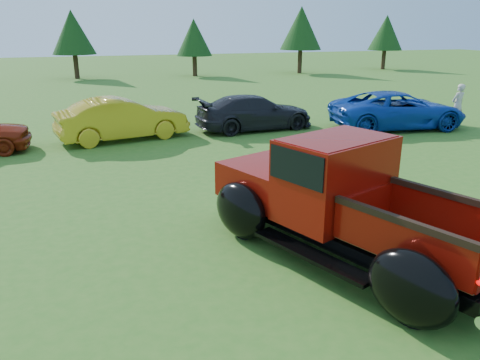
{
  "coord_description": "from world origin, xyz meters",
  "views": [
    {
      "loc": [
        -2.73,
        -7.54,
        3.85
      ],
      "look_at": [
        -0.14,
        0.2,
        1.15
      ],
      "focal_mm": 35.0,
      "sensor_mm": 36.0,
      "label": 1
    }
  ],
  "objects_px": {
    "pickup_truck": "(333,197)",
    "spectator": "(458,105)",
    "tree_mid_right": "(194,37)",
    "tree_mid_left": "(73,32)",
    "show_car_blue": "(398,110)",
    "tree_east": "(301,28)",
    "show_car_yellow": "(122,119)",
    "show_car_grey": "(255,112)",
    "tree_far_east": "(386,33)"
  },
  "relations": [
    {
      "from": "tree_mid_left",
      "to": "show_car_grey",
      "type": "bearing_deg",
      "value": -73.3
    },
    {
      "from": "tree_far_east",
      "to": "pickup_truck",
      "type": "height_order",
      "value": "tree_far_east"
    },
    {
      "from": "show_car_blue",
      "to": "show_car_yellow",
      "type": "bearing_deg",
      "value": 89.57
    },
    {
      "from": "tree_east",
      "to": "tree_mid_right",
      "type": "bearing_deg",
      "value": 176.82
    },
    {
      "from": "tree_far_east",
      "to": "pickup_truck",
      "type": "relative_size",
      "value": 0.82
    },
    {
      "from": "show_car_grey",
      "to": "show_car_blue",
      "type": "relative_size",
      "value": 0.88
    },
    {
      "from": "show_car_grey",
      "to": "show_car_blue",
      "type": "xyz_separation_m",
      "value": [
        5.38,
        -1.57,
        0.06
      ]
    },
    {
      "from": "show_car_blue",
      "to": "show_car_grey",
      "type": "bearing_deg",
      "value": 81.07
    },
    {
      "from": "show_car_yellow",
      "to": "show_car_grey",
      "type": "bearing_deg",
      "value": -99.73
    },
    {
      "from": "spectator",
      "to": "show_car_grey",
      "type": "bearing_deg",
      "value": -23.62
    },
    {
      "from": "pickup_truck",
      "to": "show_car_yellow",
      "type": "distance_m",
      "value": 10.29
    },
    {
      "from": "tree_far_east",
      "to": "spectator",
      "type": "distance_m",
      "value": 26.33
    },
    {
      "from": "tree_far_east",
      "to": "show_car_grey",
      "type": "distance_m",
      "value": 29.59
    },
    {
      "from": "tree_mid_left",
      "to": "show_car_yellow",
      "type": "height_order",
      "value": "tree_mid_left"
    },
    {
      "from": "pickup_truck",
      "to": "show_car_blue",
      "type": "relative_size",
      "value": 1.13
    },
    {
      "from": "tree_far_east",
      "to": "show_car_grey",
      "type": "xyz_separation_m",
      "value": [
        -20.5,
        -21.18,
        -2.58
      ]
    },
    {
      "from": "tree_far_east",
      "to": "show_car_blue",
      "type": "relative_size",
      "value": 0.92
    },
    {
      "from": "spectator",
      "to": "show_car_blue",
      "type": "bearing_deg",
      "value": -16.83
    },
    {
      "from": "show_car_yellow",
      "to": "show_car_grey",
      "type": "height_order",
      "value": "show_car_yellow"
    },
    {
      "from": "show_car_yellow",
      "to": "spectator",
      "type": "xyz_separation_m",
      "value": [
        13.0,
        -1.72,
        0.09
      ]
    },
    {
      "from": "tree_east",
      "to": "show_car_grey",
      "type": "relative_size",
      "value": 1.18
    },
    {
      "from": "tree_mid_right",
      "to": "show_car_grey",
      "type": "bearing_deg",
      "value": -96.89
    },
    {
      "from": "tree_east",
      "to": "show_car_blue",
      "type": "distance_m",
      "value": 22.79
    },
    {
      "from": "tree_mid_left",
      "to": "show_car_grey",
      "type": "relative_size",
      "value": 1.09
    },
    {
      "from": "tree_mid_right",
      "to": "pickup_truck",
      "type": "height_order",
      "value": "tree_mid_right"
    },
    {
      "from": "pickup_truck",
      "to": "show_car_yellow",
      "type": "bearing_deg",
      "value": 84.81
    },
    {
      "from": "tree_mid_right",
      "to": "pickup_truck",
      "type": "relative_size",
      "value": 0.75
    },
    {
      "from": "pickup_truck",
      "to": "spectator",
      "type": "height_order",
      "value": "pickup_truck"
    },
    {
      "from": "tree_east",
      "to": "show_car_grey",
      "type": "height_order",
      "value": "tree_east"
    },
    {
      "from": "tree_far_east",
      "to": "show_car_yellow",
      "type": "xyz_separation_m",
      "value": [
        -25.5,
        -21.33,
        -2.51
      ]
    },
    {
      "from": "show_car_blue",
      "to": "pickup_truck",
      "type": "bearing_deg",
      "value": 145.54
    },
    {
      "from": "tree_east",
      "to": "show_car_blue",
      "type": "xyz_separation_m",
      "value": [
        -6.12,
        -21.75,
        -2.93
      ]
    },
    {
      "from": "spectator",
      "to": "pickup_truck",
      "type": "bearing_deg",
      "value": 28.21
    },
    {
      "from": "spectator",
      "to": "tree_mid_left",
      "type": "bearing_deg",
      "value": -68.87
    },
    {
      "from": "tree_far_east",
      "to": "show_car_grey",
      "type": "relative_size",
      "value": 1.05
    },
    {
      "from": "show_car_blue",
      "to": "spectator",
      "type": "distance_m",
      "value": 2.64
    },
    {
      "from": "tree_mid_right",
      "to": "spectator",
      "type": "bearing_deg",
      "value": -76.29
    },
    {
      "from": "show_car_blue",
      "to": "tree_far_east",
      "type": "bearing_deg",
      "value": -26.21
    },
    {
      "from": "tree_far_east",
      "to": "show_car_grey",
      "type": "height_order",
      "value": "tree_far_east"
    },
    {
      "from": "tree_mid_right",
      "to": "spectator",
      "type": "distance_m",
      "value": 23.3
    },
    {
      "from": "tree_east",
      "to": "spectator",
      "type": "height_order",
      "value": "tree_east"
    },
    {
      "from": "tree_mid_left",
      "to": "show_car_blue",
      "type": "xyz_separation_m",
      "value": [
        11.88,
        -23.25,
        -2.66
      ]
    },
    {
      "from": "tree_mid_right",
      "to": "show_car_yellow",
      "type": "height_order",
      "value": "tree_mid_right"
    },
    {
      "from": "tree_mid_right",
      "to": "pickup_truck",
      "type": "xyz_separation_m",
      "value": [
        -4.71,
        -30.72,
        -2.0
      ]
    },
    {
      "from": "tree_mid_left",
      "to": "tree_east",
      "type": "relative_size",
      "value": 0.93
    },
    {
      "from": "pickup_truck",
      "to": "spectator",
      "type": "distance_m",
      "value": 13.08
    },
    {
      "from": "show_car_yellow",
      "to": "show_car_blue",
      "type": "distance_m",
      "value": 10.48
    },
    {
      "from": "tree_east",
      "to": "show_car_yellow",
      "type": "bearing_deg",
      "value": -129.07
    },
    {
      "from": "tree_east",
      "to": "pickup_truck",
      "type": "relative_size",
      "value": 0.92
    },
    {
      "from": "show_car_yellow",
      "to": "tree_mid_left",
      "type": "bearing_deg",
      "value": -7.5
    }
  ]
}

